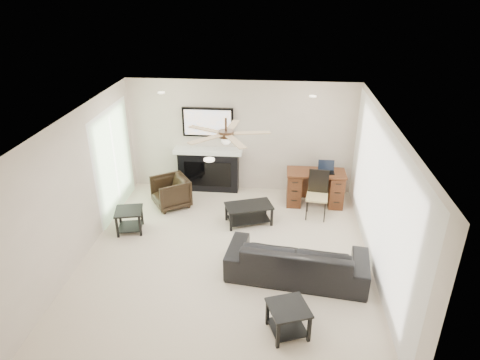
{
  "coord_description": "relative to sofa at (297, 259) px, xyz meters",
  "views": [
    {
      "loc": [
        0.8,
        -6.12,
        4.45
      ],
      "look_at": [
        0.17,
        0.63,
        1.22
      ],
      "focal_mm": 32.0,
      "sensor_mm": 36.0,
      "label": 1
    }
  ],
  "objects": [
    {
      "name": "room_shell",
      "position": [
        -1.0,
        0.48,
        1.36
      ],
      "size": [
        5.5,
        5.54,
        2.52
      ],
      "color": "beige",
      "rests_on": "ground"
    },
    {
      "name": "sofa",
      "position": [
        0.0,
        0.0,
        0.0
      ],
      "size": [
        2.34,
        1.15,
        0.66
      ],
      "primitive_type": "imported",
      "rotation": [
        0.0,
        0.0,
        3.02
      ],
      "color": "black",
      "rests_on": "ground"
    },
    {
      "name": "armchair",
      "position": [
        -2.6,
        2.15,
        -0.0
      ],
      "size": [
        0.97,
        0.97,
        0.65
      ],
      "primitive_type": "imported",
      "rotation": [
        0.0,
        0.0,
        -0.99
      ],
      "color": "black",
      "rests_on": "ground"
    },
    {
      "name": "coffee_table",
      "position": [
        -0.9,
        1.6,
        -0.13
      ],
      "size": [
        1.01,
        0.77,
        0.4
      ],
      "primitive_type": "cube",
      "rotation": [
        0.0,
        0.0,
        0.34
      ],
      "color": "black",
      "rests_on": "ground"
    },
    {
      "name": "end_table_near",
      "position": [
        -0.15,
        -1.25,
        -0.1
      ],
      "size": [
        0.67,
        0.67,
        0.45
      ],
      "primitive_type": "cube",
      "rotation": [
        0.0,
        0.0,
        0.35
      ],
      "color": "black",
      "rests_on": "ground"
    },
    {
      "name": "end_table_left",
      "position": [
        -3.15,
        1.1,
        -0.1
      ],
      "size": [
        0.6,
        0.6,
        0.45
      ],
      "primitive_type": "cube",
      "rotation": [
        0.0,
        0.0,
        0.22
      ],
      "color": "black",
      "rests_on": "ground"
    },
    {
      "name": "fireplace_unit",
      "position": [
        -1.92,
        2.98,
        0.63
      ],
      "size": [
        1.52,
        0.34,
        1.91
      ],
      "primitive_type": "cube",
      "color": "black",
      "rests_on": "ground"
    },
    {
      "name": "desk",
      "position": [
        0.44,
        2.52,
        0.05
      ],
      "size": [
        1.22,
        0.56,
        0.76
      ],
      "primitive_type": "cube",
      "color": "#37190D",
      "rests_on": "ground"
    },
    {
      "name": "desk_chair",
      "position": [
        0.44,
        1.97,
        0.16
      ],
      "size": [
        0.47,
        0.49,
        0.97
      ],
      "primitive_type": "cube",
      "rotation": [
        0.0,
        0.0,
        -0.13
      ],
      "color": "black",
      "rests_on": "ground"
    },
    {
      "name": "laptop",
      "position": [
        0.64,
        2.5,
        0.55
      ],
      "size": [
        0.33,
        0.24,
        0.23
      ],
      "primitive_type": "cube",
      "color": "black",
      "rests_on": "desk"
    }
  ]
}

